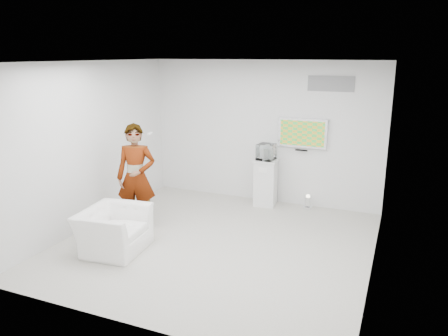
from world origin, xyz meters
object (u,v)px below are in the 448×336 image
Objects in this scene: floor_uplight at (308,202)px; tv at (303,133)px; armchair at (114,230)px; pedestal at (266,182)px; person at (136,177)px.

tv is at bearing 139.92° from floor_uplight.
armchair is 1.09× the size of pedestal.
armchair is (-2.29, -3.33, -1.20)m from tv.
armchair is at bearing -117.60° from pedestal.
floor_uplight is (0.89, 0.08, -0.34)m from pedestal.
person is 1.16m from armchair.
pedestal is (1.78, 2.11, -0.47)m from person.
tv reaches higher than armchair.
person reaches higher than armchair.
pedestal is 3.32× the size of floor_uplight.
pedestal is at bearing -159.38° from tv.
person is 6.51× the size of floor_uplight.
tv reaches higher than floor_uplight.
person is 1.96× the size of pedestal.
person is 1.80× the size of armchair.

